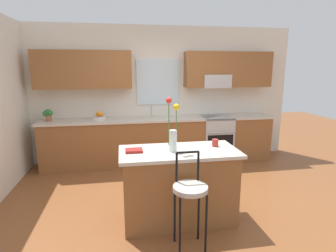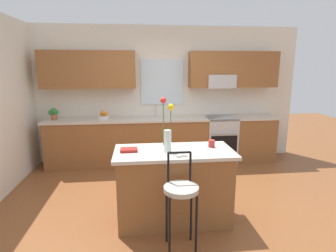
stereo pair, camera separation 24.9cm
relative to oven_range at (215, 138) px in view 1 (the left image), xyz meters
name	(u,v)px [view 1 (the left image)]	position (x,y,z in m)	size (l,w,h in m)	color
ground_plane	(177,202)	(-1.15, -1.68, -0.46)	(14.00, 14.00, 0.00)	brown
back_wall_assembly	(159,87)	(-1.13, 0.31, 1.05)	(5.60, 0.50, 2.70)	silver
counter_run	(160,140)	(-1.15, 0.02, 0.01)	(4.56, 0.64, 0.92)	brown
sink_faucet	(151,110)	(-1.30, 0.17, 0.60)	(0.02, 0.13, 0.23)	#B7BABC
oven_range	(215,138)	(0.00, 0.00, 0.00)	(0.60, 0.64, 0.92)	#B7BABC
kitchen_island	(179,185)	(-1.23, -2.14, 0.00)	(1.43, 0.69, 0.92)	brown
bar_stool_near	(190,193)	(-1.23, -2.70, 0.18)	(0.36, 0.36, 1.04)	black
flower_vase	(173,131)	(-1.31, -2.18, 0.71)	(0.16, 0.09, 0.64)	silver
mug_ceramic	(215,143)	(-0.74, -2.05, 0.51)	(0.08, 0.08, 0.09)	#A52D28
cookbook	(134,151)	(-1.77, -2.11, 0.48)	(0.20, 0.15, 0.03)	maroon
fruit_bowl_oranges	(99,117)	(-2.31, 0.03, 0.51)	(0.24, 0.24, 0.16)	silver
potted_plant_small	(48,114)	(-3.23, 0.03, 0.59)	(0.19, 0.13, 0.22)	#9E5B3D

